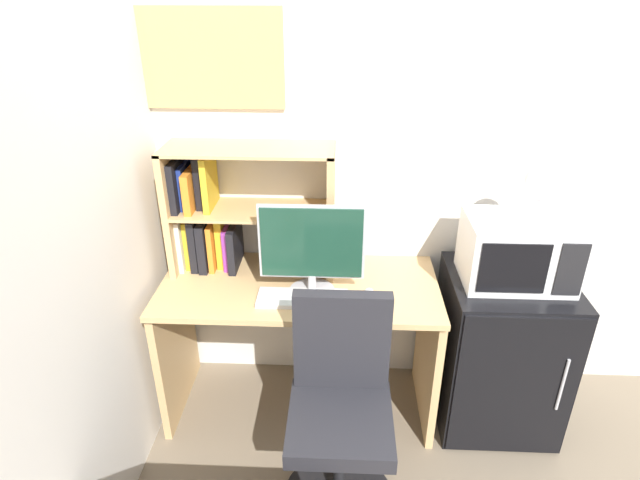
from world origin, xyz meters
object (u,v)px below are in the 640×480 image
computer_mouse (369,295)px  desk_fan (542,188)px  mini_fridge (499,350)px  microwave (518,251)px  wall_corkboard (212,59)px  hutch_bookshelf (226,211)px  keyboard (302,298)px  monitor (312,248)px  desk_chair (340,420)px

computer_mouse → desk_fan: 0.86m
mini_fridge → microwave: 0.55m
microwave → wall_corkboard: 1.61m
hutch_bookshelf → microwave: hutch_bookshelf is taller
mini_fridge → keyboard: bearing=-172.3°
computer_mouse → microwave: 0.69m
monitor → desk_chair: size_ratio=0.49×
hutch_bookshelf → keyboard: size_ratio=1.94×
keyboard → computer_mouse: (0.30, 0.03, 0.01)m
microwave → computer_mouse: bearing=-170.8°
microwave → desk_chair: (-0.78, -0.52, -0.53)m
computer_mouse → wall_corkboard: size_ratio=0.17×
mini_fridge → wall_corkboard: size_ratio=1.26×
hutch_bookshelf → microwave: 1.36m
desk_fan → wall_corkboard: bearing=167.9°
computer_mouse → microwave: microwave is taller
monitor → desk_chair: (0.14, -0.45, -0.55)m
computer_mouse → microwave: bearing=9.2°
hutch_bookshelf → desk_fan: bearing=-7.5°
monitor → wall_corkboard: wall_corkboard is taller
keyboard → computer_mouse: 0.30m
desk_chair → wall_corkboard: bearing=126.3°
desk_fan → computer_mouse: bearing=-171.8°
monitor → mini_fridge: 1.09m
microwave → keyboard: bearing=-172.1°
microwave → mini_fridge: bearing=-90.3°
wall_corkboard → computer_mouse: bearing=-29.4°
desk_fan → wall_corkboard: size_ratio=0.40×
microwave → desk_fan: (0.05, -0.01, 0.30)m
desk_fan → microwave: bearing=173.5°
computer_mouse → monitor: bearing=170.8°
keyboard → desk_chair: 0.54m
mini_fridge → wall_corkboard: wall_corkboard is taller
desk_chair → wall_corkboard: wall_corkboard is taller
desk_chair → microwave: bearing=33.5°
keyboard → wall_corkboard: (-0.42, 0.43, 0.96)m
keyboard → wall_corkboard: size_ratio=0.63×
keyboard → desk_fan: (1.01, 0.13, 0.49)m
monitor → desk_fan: size_ratio=1.82×
hutch_bookshelf → microwave: bearing=-7.5°
monitor → computer_mouse: (0.26, -0.04, -0.21)m
desk_fan → keyboard: bearing=-172.8°
keyboard → desk_fan: desk_fan is taller
hutch_bookshelf → keyboard: (0.39, -0.31, -0.28)m
desk_fan → wall_corkboard: (-1.42, 0.30, 0.47)m
keyboard → monitor: bearing=60.1°
monitor → microwave: (0.92, 0.06, -0.02)m
hutch_bookshelf → mini_fridge: hutch_bookshelf is taller
computer_mouse → wall_corkboard: (-0.72, 0.41, 0.95)m
hutch_bookshelf → keyboard: hutch_bookshelf is taller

